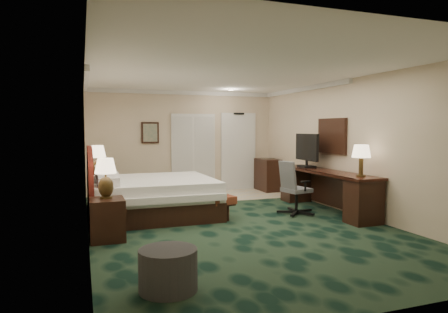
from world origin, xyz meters
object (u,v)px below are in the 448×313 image
object	(u,v)px
lamp_near	(106,178)
bed_bench	(209,204)
tv	(307,151)
desk_chair	(297,188)
nightstand_far	(100,192)
desk	(325,191)
bed	(154,197)
ottoman	(168,270)
nightstand_near	(107,219)
minibar	(268,175)
lamp_far	(97,161)

from	to	relation	value
lamp_near	bed_bench	distance (m)	2.38
tv	desk_chair	world-z (taller)	tv
nightstand_far	tv	bearing A→B (deg)	-16.54
desk	bed	bearing A→B (deg)	167.54
ottoman	desk	bearing A→B (deg)	37.11
nightstand_near	nightstand_far	bearing A→B (deg)	89.93
bed_bench	desk_chair	xyz separation A→B (m)	(1.68, -0.48, 0.31)
tv	nightstand_near	bearing A→B (deg)	-158.02
bed_bench	desk	distance (m)	2.44
nightstand_far	bed_bench	bearing A→B (deg)	-38.97
nightstand_near	lamp_near	world-z (taller)	lamp_near
nightstand_far	ottoman	bearing A→B (deg)	-84.41
ottoman	tv	bearing A→B (deg)	43.28
desk	desk_chair	world-z (taller)	desk_chair
minibar	nightstand_far	bearing A→B (deg)	-169.57
ottoman	lamp_far	bearing A→B (deg)	95.93
nightstand_far	lamp_far	xyz separation A→B (m)	(-0.04, 0.05, 0.67)
bed	lamp_far	distance (m)	1.75
desk	minibar	xyz separation A→B (m)	(0.05, 2.82, 0.02)
tv	lamp_far	bearing A→B (deg)	166.68
lamp_far	minibar	distance (m)	4.58
lamp_near	ottoman	world-z (taller)	lamp_near
lamp_near	desk_chair	bearing A→B (deg)	9.20
desk	tv	distance (m)	1.06
bed	nightstand_near	distance (m)	1.78
bed	lamp_near	bearing A→B (deg)	-124.14
nightstand_far	ottoman	size ratio (longest dim) A/B	1.04
nightstand_far	desk	world-z (taller)	desk
bed	nightstand_near	size ratio (longest dim) A/B	3.60
bed	minibar	distance (m)	4.04
bed	ottoman	size ratio (longest dim) A/B	3.68
lamp_far	desk	distance (m)	4.91
tv	desk_chair	xyz separation A→B (m)	(-0.70, -0.79, -0.68)
bed_bench	desk_chair	world-z (taller)	desk_chair
nightstand_near	nightstand_far	world-z (taller)	nightstand_far
desk_chair	lamp_far	bearing A→B (deg)	138.55
nightstand_far	tv	size ratio (longest dim) A/B	0.66
nightstand_far	minibar	distance (m)	4.52
bed	minibar	size ratio (longest dim) A/B	2.60
lamp_near	tv	world-z (taller)	tv
nightstand_far	desk_chair	xyz separation A→B (m)	(3.67, -2.09, 0.21)
nightstand_far	minibar	bearing A→B (deg)	10.43
nightstand_near	desk	xyz separation A→B (m)	(4.39, 0.74, 0.10)
lamp_far	bed_bench	bearing A→B (deg)	-39.36
lamp_near	desk_chair	world-z (taller)	lamp_near
bed_bench	nightstand_far	bearing A→B (deg)	129.62
nightstand_near	desk	size ratio (longest dim) A/B	0.22
bed	bed_bench	xyz separation A→B (m)	(1.02, -0.37, -0.14)
lamp_near	tv	bearing A→B (deg)	17.55
desk	ottoman	bearing A→B (deg)	-142.89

